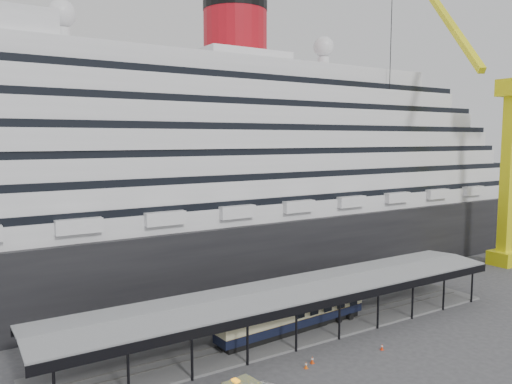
% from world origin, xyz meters
% --- Properties ---
extents(ground, '(200.00, 200.00, 0.00)m').
position_xyz_m(ground, '(0.00, 0.00, 0.00)').
color(ground, '#3C3C3F').
rests_on(ground, ground).
extents(cruise_ship, '(130.00, 30.00, 43.90)m').
position_xyz_m(cruise_ship, '(0.05, 32.00, 18.35)').
color(cruise_ship, black).
rests_on(cruise_ship, ground).
extents(platform_canopy, '(56.00, 9.18, 5.30)m').
position_xyz_m(platform_canopy, '(0.00, 5.00, 2.36)').
color(platform_canopy, slate).
rests_on(platform_canopy, ground).
extents(crane_yellow, '(23.83, 18.78, 47.60)m').
position_xyz_m(crane_yellow, '(47.06, 10.54, 19.96)').
color(crane_yellow, yellow).
rests_on(crane_yellow, ground).
extents(pullman_carriage, '(19.62, 3.90, 19.14)m').
position_xyz_m(pullman_carriage, '(-0.21, 5.00, 2.35)').
color(pullman_carriage, black).
rests_on(pullman_carriage, ground).
extents(traffic_cone_left, '(0.36, 0.36, 0.67)m').
position_xyz_m(traffic_cone_left, '(-4.37, -2.65, 0.33)').
color(traffic_cone_left, '#F35B0D').
rests_on(traffic_cone_left, ground).
extents(traffic_cone_mid, '(0.38, 0.38, 0.73)m').
position_xyz_m(traffic_cone_mid, '(-3.21, -2.12, 0.36)').
color(traffic_cone_mid, '#D83E0C').
rests_on(traffic_cone_mid, ground).
extents(traffic_cone_right, '(0.40, 0.40, 0.66)m').
position_xyz_m(traffic_cone_right, '(4.77, -3.51, 0.33)').
color(traffic_cone_right, red).
rests_on(traffic_cone_right, ground).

